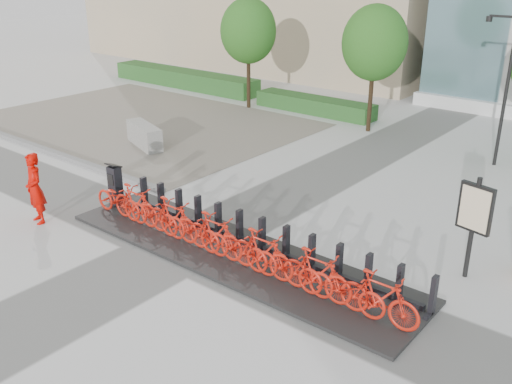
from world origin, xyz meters
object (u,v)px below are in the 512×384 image
Objects in this scene: kiosk at (115,185)px; worker_red at (35,188)px; jersey_barrier at (144,135)px; bike_0 at (119,199)px; map_sign at (475,213)px.

worker_red is at bearing -116.71° from kiosk.
worker_red is 0.88× the size of jersey_barrier.
kiosk is at bearing 77.71° from worker_red.
bike_0 is 6.56m from jersey_barrier.
jersey_barrier is 0.93× the size of map_sign.
jersey_barrier is (-3.02, 6.32, -0.55)m from worker_red.
bike_0 reaches higher than jersey_barrier.
map_sign reaches higher than bike_0.
bike_0 is at bearing -27.04° from jersey_barrier.
worker_red is 0.82× the size of map_sign.
bike_0 is 2.20m from worker_red.
jersey_barrier is 13.28m from map_sign.
map_sign is at bearing -71.37° from bike_0.
kiosk is (-0.64, 0.40, 0.15)m from bike_0.
kiosk is at bearing -28.87° from jersey_barrier.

